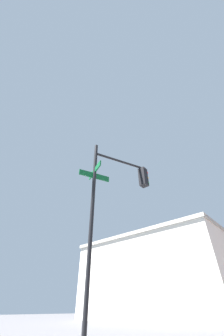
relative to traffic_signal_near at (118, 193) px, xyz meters
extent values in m
cylinder|color=black|center=(-0.33, -0.86, -1.27)|extent=(0.12, 0.12, 6.26)
cylinder|color=black|center=(0.04, 0.12, 1.46)|extent=(0.84, 1.98, 0.09)
cube|color=black|center=(0.42, 1.09, 1.01)|extent=(0.28, 0.28, 0.80)
sphere|color=red|center=(0.48, 1.23, 1.26)|extent=(0.18, 0.18, 0.18)
sphere|color=orange|center=(0.48, 1.23, 1.01)|extent=(0.18, 0.18, 0.18)
sphere|color=green|center=(0.48, 1.23, 0.76)|extent=(0.18, 0.18, 0.18)
cube|color=#0F5128|center=(-0.33, -0.86, 0.45)|extent=(0.44, 1.04, 0.20)
cube|color=#0F5128|center=(-0.33, -0.86, 0.67)|extent=(0.95, 0.40, 0.20)
cube|color=silver|center=(-10.48, 27.33, -0.26)|extent=(17.96, 25.85, 8.29)
cube|color=#9D998E|center=(-10.48, 27.33, 4.08)|extent=(18.26, 26.15, 0.40)
camera|label=1|loc=(3.81, -4.53, -3.25)|focal=20.55mm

